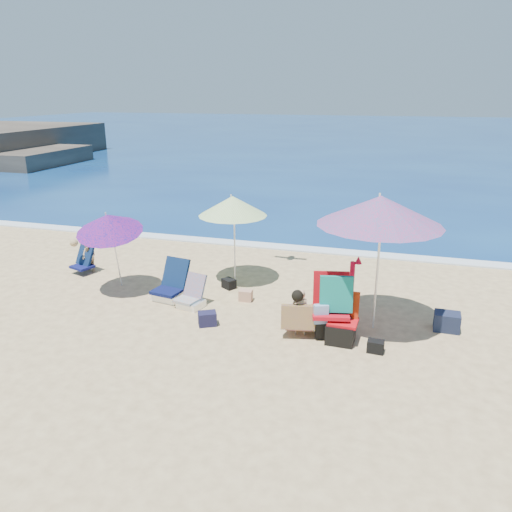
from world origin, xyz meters
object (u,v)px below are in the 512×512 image
(umbrella_blue, at_px, (109,223))
(person_center, at_px, (299,313))
(umbrella_striped, at_px, (233,206))
(umbrella_turquoise, at_px, (380,211))
(person_left, at_px, (87,256))
(chair_navy, at_px, (171,289))
(camp_chair_right, at_px, (332,313))
(camp_chair_left, at_px, (341,328))
(furled_umbrella, at_px, (353,285))
(chair_rainbow, at_px, (191,298))

(umbrella_blue, bearing_deg, person_center, -11.54)
(umbrella_striped, xyz_separation_m, umbrella_blue, (-2.23, -1.33, -0.22))
(umbrella_turquoise, bearing_deg, umbrella_blue, 178.29)
(person_center, bearing_deg, person_left, 161.73)
(chair_navy, height_order, camp_chair_right, camp_chair_right)
(umbrella_striped, distance_m, camp_chair_right, 3.45)
(chair_navy, bearing_deg, umbrella_turquoise, -2.85)
(umbrella_blue, height_order, camp_chair_left, umbrella_blue)
(camp_chair_left, bearing_deg, umbrella_striped, 140.69)
(camp_chair_right, height_order, person_left, camp_chair_right)
(umbrella_blue, relative_size, person_center, 2.16)
(umbrella_blue, distance_m, person_center, 4.40)
(umbrella_blue, bearing_deg, umbrella_turquoise, -1.71)
(furled_umbrella, height_order, person_left, furled_umbrella)
(umbrella_striped, distance_m, person_center, 3.21)
(camp_chair_right, xyz_separation_m, person_center, (-0.54, -0.19, 0.00))
(chair_rainbow, bearing_deg, camp_chair_right, -8.70)
(umbrella_striped, height_order, chair_navy, umbrella_striped)
(umbrella_striped, xyz_separation_m, furled_umbrella, (2.75, -1.22, -1.06))
(furled_umbrella, distance_m, person_center, 1.28)
(umbrella_turquoise, relative_size, person_left, 2.89)
(camp_chair_left, bearing_deg, chair_rainbow, 168.03)
(umbrella_turquoise, relative_size, chair_navy, 3.00)
(umbrella_turquoise, height_order, person_center, umbrella_turquoise)
(umbrella_turquoise, xyz_separation_m, person_center, (-1.21, -0.69, -1.75))
(camp_chair_right, distance_m, person_center, 0.58)
(umbrella_striped, xyz_separation_m, chair_navy, (-0.94, -1.29, -1.53))
(chair_navy, height_order, chair_rainbow, chair_navy)
(umbrella_turquoise, height_order, camp_chair_right, umbrella_turquoise)
(umbrella_blue, bearing_deg, camp_chair_right, -7.95)
(umbrella_turquoise, bearing_deg, umbrella_striped, 154.69)
(umbrella_striped, height_order, umbrella_blue, umbrella_striped)
(umbrella_turquoise, height_order, person_left, umbrella_turquoise)
(chair_rainbow, bearing_deg, umbrella_turquoise, 1.00)
(umbrella_striped, bearing_deg, camp_chair_left, -39.31)
(umbrella_turquoise, bearing_deg, person_left, 170.53)
(person_left, bearing_deg, umbrella_turquoise, -9.47)
(furled_umbrella, distance_m, chair_rainbow, 3.17)
(umbrella_blue, xyz_separation_m, chair_rainbow, (1.87, -0.22, -1.36))
(umbrella_turquoise, xyz_separation_m, camp_chair_left, (-0.47, -0.71, -1.92))
(umbrella_blue, relative_size, chair_rainbow, 2.84)
(camp_chair_left, distance_m, person_center, 0.76)
(furled_umbrella, distance_m, camp_chair_left, 1.07)
(umbrella_striped, bearing_deg, umbrella_turquoise, -25.31)
(furled_umbrella, relative_size, person_left, 1.46)
(umbrella_striped, xyz_separation_m, person_left, (-3.52, -0.38, -1.35))
(furled_umbrella, height_order, camp_chair_left, furled_umbrella)
(person_center, bearing_deg, umbrella_turquoise, 29.79)
(umbrella_turquoise, distance_m, umbrella_blue, 5.43)
(chair_rainbow, distance_m, camp_chair_left, 3.12)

